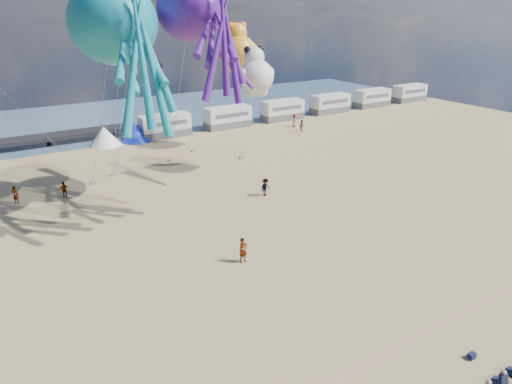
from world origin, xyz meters
name	(u,v)px	position (x,y,z in m)	size (l,w,h in m)	color
ground	(322,302)	(0.00, 0.00, 0.00)	(120.00, 120.00, 0.00)	tan
water	(93,120)	(0.00, 55.00, 0.02)	(120.00, 120.00, 0.00)	#3E5C77
motorhome_0	(165,126)	(6.00, 40.00, 1.50)	(6.60, 2.50, 3.00)	silver
motorhome_1	(228,117)	(15.50, 40.00, 1.50)	(6.60, 2.50, 3.00)	silver
motorhome_2	(282,110)	(25.00, 40.00, 1.50)	(6.60, 2.50, 3.00)	silver
motorhome_3	(330,104)	(34.50, 40.00, 1.50)	(6.60, 2.50, 3.00)	silver
motorhome_4	(372,98)	(44.00, 40.00, 1.50)	(6.60, 2.50, 3.00)	silver
motorhome_5	(409,93)	(53.50, 40.00, 1.50)	(6.60, 2.50, 3.00)	silver
tent_white	(104,136)	(-2.00, 40.00, 1.20)	(4.00, 4.00, 2.40)	white
tent_blue	(136,132)	(2.00, 40.00, 1.20)	(4.00, 4.00, 2.40)	#1933CC
spectator_row	(499,380)	(2.37, -9.32, 0.65)	(6.10, 0.90, 1.30)	black
cooler_navy	(472,356)	(3.29, -7.44, 0.15)	(0.38, 0.28, 0.30)	#14163E
rope_line	(387,353)	(0.00, -5.00, 0.02)	(0.03, 0.03, 34.00)	#F2338C
standing_person	(243,250)	(-1.61, 6.43, 0.89)	(0.65, 0.43, 1.78)	tan
beachgoer_1	(302,126)	(23.18, 32.69, 0.81)	(0.79, 0.51, 1.61)	#7F6659
beachgoer_2	(265,187)	(6.05, 15.51, 0.83)	(0.81, 0.63, 1.67)	#7F6659
beachgoer_3	(64,190)	(-9.62, 24.77, 0.75)	(0.97, 0.56, 1.51)	#7F6659
beachgoer_5	(16,195)	(-13.52, 25.55, 0.82)	(1.52, 0.48, 1.64)	#7F6659
beachgoer_6	(294,121)	(23.86, 35.30, 0.90)	(0.65, 0.43, 1.79)	#7F6659
sandbag_a	(93,183)	(-6.63, 26.92, 0.11)	(0.50, 0.35, 0.22)	gray
sandbag_b	(170,160)	(2.53, 29.77, 0.11)	(0.50, 0.35, 0.22)	gray
sandbag_c	(242,157)	(9.90, 26.46, 0.11)	(0.50, 0.35, 0.22)	gray
sandbag_d	(193,151)	(6.21, 31.63, 0.11)	(0.50, 0.35, 0.22)	gray
sandbag_e	(114,174)	(-4.24, 28.32, 0.11)	(0.50, 0.35, 0.22)	gray
kite_octopus_teal	(112,22)	(-4.73, 20.84, 15.01)	(4.94, 11.52, 13.17)	teal
kite_octopus_purple	(190,10)	(1.41, 19.90, 15.86)	(4.34, 10.12, 11.57)	#4C1680
kite_panda	(257,77)	(9.33, 22.30, 9.66)	(4.16, 3.91, 5.87)	silver
kite_teddy_orange	(239,53)	(12.34, 30.93, 11.19)	(4.79, 4.51, 6.77)	orange
windsock_mid	(150,54)	(-0.24, 25.71, 12.01)	(1.00, 5.17, 5.17)	red
windsock_right	(237,70)	(6.13, 20.53, 10.68)	(0.90, 5.47, 5.47)	red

